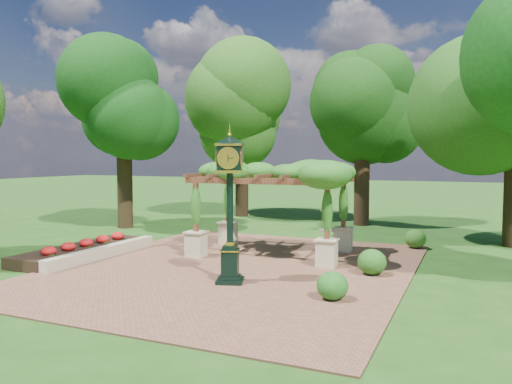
% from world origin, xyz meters
% --- Properties ---
extents(ground, '(120.00, 120.00, 0.00)m').
position_xyz_m(ground, '(0.00, 0.00, 0.00)').
color(ground, '#1E4714').
rests_on(ground, ground).
extents(brick_plaza, '(10.00, 12.00, 0.04)m').
position_xyz_m(brick_plaza, '(0.00, 1.00, 0.02)').
color(brick_plaza, brown).
rests_on(brick_plaza, ground).
extents(border_wall, '(0.35, 5.00, 0.40)m').
position_xyz_m(border_wall, '(-4.60, 0.50, 0.20)').
color(border_wall, '#C6B793').
rests_on(border_wall, ground).
extents(flower_bed, '(1.50, 5.00, 0.36)m').
position_xyz_m(flower_bed, '(-5.50, 0.50, 0.18)').
color(flower_bed, red).
rests_on(flower_bed, ground).
extents(pedestal_clock, '(0.98, 0.98, 3.93)m').
position_xyz_m(pedestal_clock, '(0.68, -0.73, 2.36)').
color(pedestal_clock, black).
rests_on(pedestal_clock, brick_plaza).
extents(pergola, '(5.27, 3.49, 3.21)m').
position_xyz_m(pergola, '(0.20, 3.37, 2.64)').
color(pergola, beige).
rests_on(pergola, brick_plaza).
extents(sundial, '(0.68, 0.68, 0.95)m').
position_xyz_m(sundial, '(0.43, 9.38, 0.42)').
color(sundial, gray).
rests_on(sundial, ground).
extents(shrub_front, '(0.77, 0.77, 0.66)m').
position_xyz_m(shrub_front, '(3.55, -1.19, 0.37)').
color(shrub_front, '#205F1B').
rests_on(shrub_front, brick_plaza).
extents(shrub_mid, '(1.02, 1.02, 0.72)m').
position_xyz_m(shrub_mid, '(3.92, 1.66, 0.40)').
color(shrub_mid, '#225818').
rests_on(shrub_mid, brick_plaza).
extents(shrub_back, '(0.78, 0.78, 0.68)m').
position_xyz_m(shrub_back, '(4.59, 6.43, 0.38)').
color(shrub_back, '#2E631C').
rests_on(shrub_back, brick_plaza).
extents(tree_west_near, '(3.97, 3.97, 8.99)m').
position_xyz_m(tree_west_near, '(-8.59, 6.69, 6.15)').
color(tree_west_near, '#372616').
rests_on(tree_west_near, ground).
extents(tree_west_far, '(4.83, 4.83, 8.47)m').
position_xyz_m(tree_west_far, '(-5.52, 13.07, 5.81)').
color(tree_west_far, black).
rests_on(tree_west_far, ground).
extents(tree_north, '(4.40, 4.40, 8.60)m').
position_xyz_m(tree_north, '(1.44, 12.08, 5.89)').
color(tree_north, '#372216').
rests_on(tree_north, ground).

